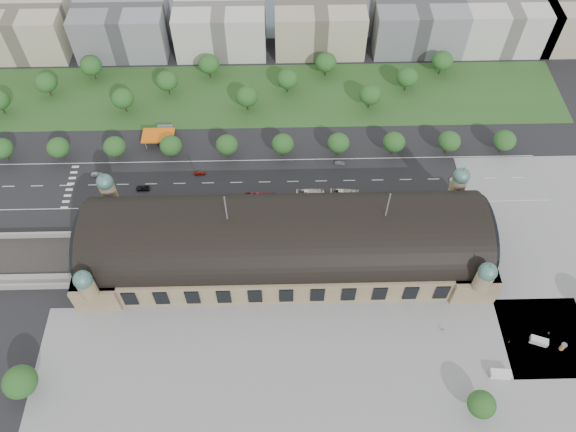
{
  "coord_description": "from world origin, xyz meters",
  "views": [
    {
      "loc": [
        -1.58,
        -116.28,
        181.49
      ],
      "look_at": [
        1.27,
        9.27,
        14.0
      ],
      "focal_mm": 35.0,
      "sensor_mm": 36.0,
      "label": 1
    }
  ],
  "objects_px": {
    "parked_car_4": "(179,207)",
    "pedestrian_2": "(549,333)",
    "traffic_car_1": "(97,174)",
    "pedestrian_0": "(442,330)",
    "parked_car_0": "(139,215)",
    "advertising_column": "(563,347)",
    "parked_car_3": "(178,213)",
    "bus_mid": "(310,194)",
    "traffic_car_3": "(200,173)",
    "van_east": "(538,341)",
    "bus_east": "(344,194)",
    "parked_car_2": "(183,209)",
    "petrol_station": "(162,133)",
    "bus_west": "(260,197)",
    "parked_car_5": "(171,215)",
    "traffic_car_2": "(143,188)",
    "parked_car_1": "(169,215)",
    "parked_car_6": "(176,207)",
    "pedestrian_5": "(548,345)",
    "pedestrian_4": "(479,406)",
    "traffic_car_5": "(340,163)",
    "pedestrian_1": "(509,342)",
    "traffic_car_6": "(455,180)",
    "van_south": "(499,374)"
  },
  "relations": [
    {
      "from": "parked_car_6",
      "to": "pedestrian_5",
      "type": "relative_size",
      "value": 2.95
    },
    {
      "from": "parked_car_3",
      "to": "parked_car_5",
      "type": "relative_size",
      "value": 0.9
    },
    {
      "from": "bus_mid",
      "to": "bus_east",
      "type": "bearing_deg",
      "value": -90.28
    },
    {
      "from": "van_east",
      "to": "pedestrian_0",
      "type": "xyz_separation_m",
      "value": [
        -31.99,
        4.94,
        -0.32
      ]
    },
    {
      "from": "traffic_car_1",
      "to": "parked_car_0",
      "type": "relative_size",
      "value": 1.26
    },
    {
      "from": "parked_car_0",
      "to": "parked_car_1",
      "type": "distance_m",
      "value": 12.12
    },
    {
      "from": "traffic_car_2",
      "to": "parked_car_0",
      "type": "distance_m",
      "value": 14.2
    },
    {
      "from": "bus_mid",
      "to": "traffic_car_2",
      "type": "bearing_deg",
      "value": 86.96
    },
    {
      "from": "bus_west",
      "to": "pedestrian_5",
      "type": "xyz_separation_m",
      "value": [
        99.3,
        -66.68,
        -0.8
      ]
    },
    {
      "from": "pedestrian_4",
      "to": "bus_mid",
      "type": "bearing_deg",
      "value": -117.07
    },
    {
      "from": "van_east",
      "to": "traffic_car_3",
      "type": "bearing_deg",
      "value": 166.77
    },
    {
      "from": "pedestrian_0",
      "to": "bus_east",
      "type": "bearing_deg",
      "value": 140.16
    },
    {
      "from": "petrol_station",
      "to": "bus_east",
      "type": "relative_size",
      "value": 1.16
    },
    {
      "from": "van_east",
      "to": "parked_car_2",
      "type": "bearing_deg",
      "value": 174.63
    },
    {
      "from": "pedestrian_4",
      "to": "pedestrian_5",
      "type": "distance_m",
      "value": 34.57
    },
    {
      "from": "parked_car_1",
      "to": "traffic_car_2",
      "type": "bearing_deg",
      "value": -175.6
    },
    {
      "from": "parked_car_3",
      "to": "advertising_column",
      "type": "relative_size",
      "value": 1.32
    },
    {
      "from": "traffic_car_2",
      "to": "bus_mid",
      "type": "relative_size",
      "value": 0.48
    },
    {
      "from": "petrol_station",
      "to": "traffic_car_1",
      "type": "height_order",
      "value": "petrol_station"
    },
    {
      "from": "parked_car_6",
      "to": "advertising_column",
      "type": "distance_m",
      "value": 152.43
    },
    {
      "from": "traffic_car_5",
      "to": "pedestrian_1",
      "type": "distance_m",
      "value": 99.05
    },
    {
      "from": "bus_mid",
      "to": "pedestrian_1",
      "type": "bearing_deg",
      "value": -134.23
    },
    {
      "from": "parked_car_0",
      "to": "parked_car_3",
      "type": "bearing_deg",
      "value": 58.69
    },
    {
      "from": "parked_car_4",
      "to": "pedestrian_2",
      "type": "height_order",
      "value": "pedestrian_2"
    },
    {
      "from": "bus_mid",
      "to": "van_south",
      "type": "relative_size",
      "value": 1.72
    },
    {
      "from": "pedestrian_4",
      "to": "pedestrian_5",
      "type": "xyz_separation_m",
      "value": [
        28.12,
        20.11,
        0.17
      ]
    },
    {
      "from": "traffic_car_1",
      "to": "pedestrian_0",
      "type": "distance_m",
      "value": 153.55
    },
    {
      "from": "advertising_column",
      "to": "pedestrian_5",
      "type": "height_order",
      "value": "advertising_column"
    },
    {
      "from": "traffic_car_1",
      "to": "bus_west",
      "type": "relative_size",
      "value": 0.39
    },
    {
      "from": "parked_car_0",
      "to": "bus_mid",
      "type": "height_order",
      "value": "bus_mid"
    },
    {
      "from": "traffic_car_2",
      "to": "parked_car_5",
      "type": "xyz_separation_m",
      "value": [
        13.14,
        -14.18,
        -0.06
      ]
    },
    {
      "from": "pedestrian_0",
      "to": "parked_car_3",
      "type": "bearing_deg",
      "value": 175.81
    },
    {
      "from": "parked_car_2",
      "to": "parked_car_1",
      "type": "bearing_deg",
      "value": -87.17
    },
    {
      "from": "pedestrian_4",
      "to": "bus_west",
      "type": "bearing_deg",
      "value": -107.42
    },
    {
      "from": "traffic_car_2",
      "to": "parked_car_0",
      "type": "relative_size",
      "value": 1.44
    },
    {
      "from": "parked_car_0",
      "to": "bus_mid",
      "type": "bearing_deg",
      "value": 63.4
    },
    {
      "from": "petrol_station",
      "to": "parked_car_2",
      "type": "height_order",
      "value": "petrol_station"
    },
    {
      "from": "traffic_car_3",
      "to": "pedestrian_5",
      "type": "distance_m",
      "value": 149.37
    },
    {
      "from": "traffic_car_1",
      "to": "traffic_car_3",
      "type": "bearing_deg",
      "value": -89.52
    },
    {
      "from": "traffic_car_6",
      "to": "parked_car_4",
      "type": "relative_size",
      "value": 0.97
    },
    {
      "from": "petrol_station",
      "to": "advertising_column",
      "type": "distance_m",
      "value": 181.21
    },
    {
      "from": "pedestrian_1",
      "to": "parked_car_0",
      "type": "bearing_deg",
      "value": 97.21
    },
    {
      "from": "petrol_station",
      "to": "traffic_car_2",
      "type": "distance_m",
      "value": 30.61
    },
    {
      "from": "pedestrian_2",
      "to": "traffic_car_3",
      "type": "bearing_deg",
      "value": 17.17
    },
    {
      "from": "bus_east",
      "to": "parked_car_3",
      "type": "bearing_deg",
      "value": 102.44
    },
    {
      "from": "parked_car_5",
      "to": "petrol_station",
      "type": "bearing_deg",
      "value": 157.03
    },
    {
      "from": "parked_car_5",
      "to": "pedestrian_2",
      "type": "distance_m",
      "value": 147.69
    },
    {
      "from": "bus_east",
      "to": "advertising_column",
      "type": "xyz_separation_m",
      "value": [
        68.88,
        -69.07,
        0.16
      ]
    },
    {
      "from": "parked_car_0",
      "to": "advertising_column",
      "type": "height_order",
      "value": "advertising_column"
    },
    {
      "from": "van_east",
      "to": "bus_east",
      "type": "bearing_deg",
      "value": 152.71
    }
  ]
}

